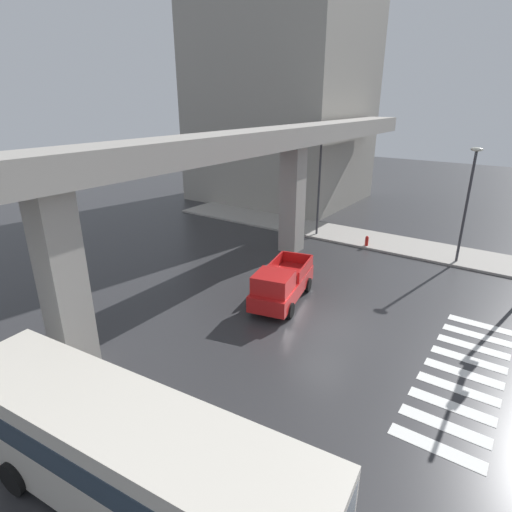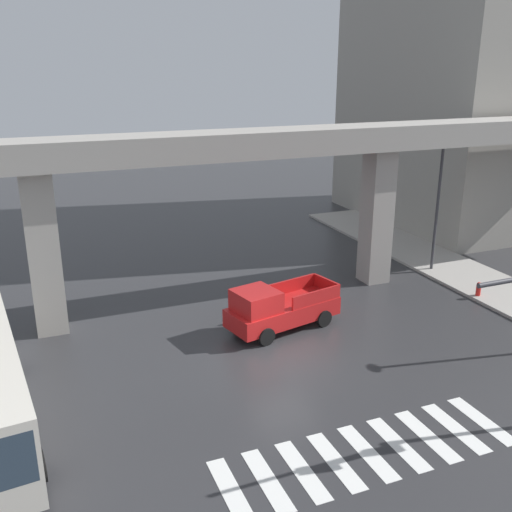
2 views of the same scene
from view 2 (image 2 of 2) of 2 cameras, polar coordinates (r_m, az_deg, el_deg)
ground_plane at (r=23.34m, az=2.74°, el=-10.31°), size 120.00×120.00×0.00m
crosswalk_stripes at (r=18.89m, az=10.85°, el=-18.36°), size 9.35×2.80×0.01m
elevated_overpass at (r=26.76m, az=-2.88°, el=9.52°), size 49.93×2.36×8.28m
sidewalk_east at (r=32.09m, az=23.32°, el=-3.46°), size 4.00×36.00×0.15m
pickup_truck at (r=25.55m, az=2.13°, el=-5.17°), size 5.39×2.98×2.08m
street_lamp_mid_block at (r=33.17m, az=17.46°, el=6.02°), size 0.44×0.70×7.24m
fire_hydrant at (r=31.09m, az=20.93°, el=-3.14°), size 0.24×0.24×0.85m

